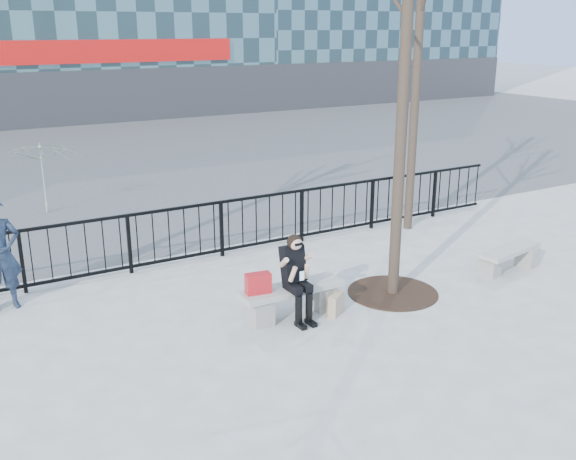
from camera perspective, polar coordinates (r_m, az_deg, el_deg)
ground at (r=9.97m, az=0.32°, el=-7.60°), size 120.00×120.00×0.00m
street_surface at (r=23.61m, az=-18.54°, el=6.36°), size 60.00×23.00×0.01m
railing at (r=12.27m, az=-6.78°, el=-0.02°), size 14.00×0.06×1.10m
tree_grate at (r=10.89m, az=9.28°, el=-5.50°), size 1.50×1.50×0.02m
bench_main at (r=9.84m, az=0.32°, el=-6.02°), size 1.65×0.46×0.49m
bench_second at (r=12.31m, az=19.06°, el=-2.26°), size 1.46×0.41×0.43m
seated_woman at (r=9.57m, az=0.81°, el=-4.33°), size 0.50×0.64×1.34m
handbag at (r=9.48m, az=-2.67°, el=-4.75°), size 0.39×0.23×0.31m
shopping_bag at (r=9.96m, az=4.31°, el=-6.59°), size 0.37×0.31×0.34m
vendor_umbrella at (r=16.12m, az=-20.87°, el=4.29°), size 1.86×1.89×1.70m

